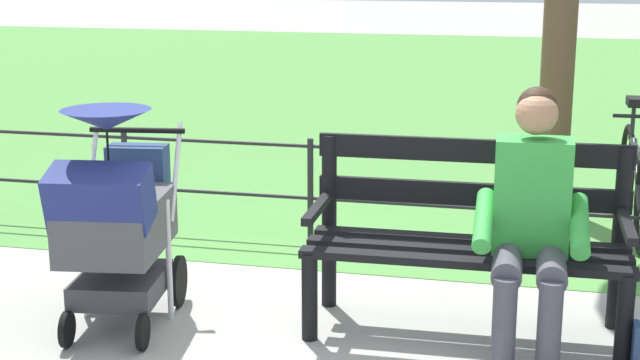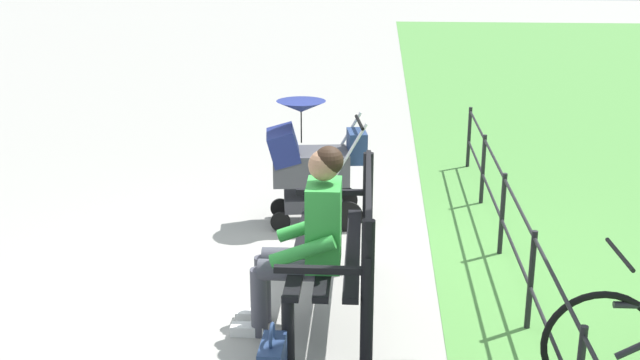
{
  "view_description": "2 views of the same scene",
  "coord_description": "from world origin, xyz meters",
  "px_view_note": "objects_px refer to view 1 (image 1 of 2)",
  "views": [
    {
      "loc": [
        -0.8,
        4.57,
        1.92
      ],
      "look_at": [
        0.25,
        0.1,
        0.79
      ],
      "focal_mm": 53.87,
      "sensor_mm": 36.0,
      "label": 1
    },
    {
      "loc": [
        -5.48,
        -0.34,
        2.51
      ],
      "look_at": [
        0.35,
        0.11,
        0.7
      ],
      "focal_mm": 43.75,
      "sensor_mm": 36.0,
      "label": 2
    }
  ],
  "objects_px": {
    "park_bench": "(468,230)",
    "stroller": "(116,216)",
    "person_on_bench": "(531,217)",
    "bicycle": "(635,180)"
  },
  "relations": [
    {
      "from": "person_on_bench",
      "to": "stroller",
      "type": "relative_size",
      "value": 1.11
    },
    {
      "from": "person_on_bench",
      "to": "bicycle",
      "type": "bearing_deg",
      "value": -106.62
    },
    {
      "from": "park_bench",
      "to": "bicycle",
      "type": "xyz_separation_m",
      "value": [
        -0.97,
        -2.0,
        -0.16
      ]
    },
    {
      "from": "park_bench",
      "to": "bicycle",
      "type": "distance_m",
      "value": 2.23
    },
    {
      "from": "park_bench",
      "to": "bicycle",
      "type": "bearing_deg",
      "value": -115.93
    },
    {
      "from": "park_bench",
      "to": "person_on_bench",
      "type": "relative_size",
      "value": 1.26
    },
    {
      "from": "stroller",
      "to": "park_bench",
      "type": "bearing_deg",
      "value": -167.21
    },
    {
      "from": "person_on_bench",
      "to": "bicycle",
      "type": "relative_size",
      "value": 0.77
    },
    {
      "from": "person_on_bench",
      "to": "stroller",
      "type": "bearing_deg",
      "value": 4.76
    },
    {
      "from": "park_bench",
      "to": "stroller",
      "type": "height_order",
      "value": "stroller"
    }
  ]
}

